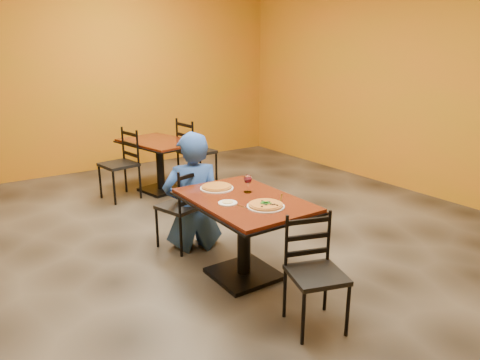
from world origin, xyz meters
TOP-DOWN VIEW (x-y plane):
  - floor at (0.00, 0.00)m, footprint 7.00×8.00m
  - wall_back at (0.00, 4.00)m, footprint 7.00×0.01m
  - wall_right at (3.50, 0.00)m, footprint 0.01×8.00m
  - table_main at (0.00, -0.50)m, footprint 0.83×1.23m
  - table_second at (0.44, 2.27)m, footprint 1.01×1.29m
  - chair_main_near at (0.00, -1.42)m, footprint 0.48×0.48m
  - chair_main_far at (-0.17, 0.40)m, footprint 0.49×0.49m
  - chair_second_left at (-0.17, 2.27)m, footprint 0.50×0.50m
  - chair_second_right at (1.04, 2.27)m, footprint 0.51×0.51m
  - diner at (-0.06, 0.34)m, footprint 0.70×0.57m
  - plate_main at (0.02, -0.78)m, footprint 0.31×0.31m
  - pizza_main at (0.02, -0.78)m, footprint 0.28×0.28m
  - plate_far at (-0.06, -0.13)m, footprint 0.31×0.31m
  - pizza_far at (-0.06, -0.13)m, footprint 0.28×0.28m
  - side_plate at (-0.19, -0.54)m, footprint 0.16×0.16m
  - dip at (-0.19, -0.54)m, footprint 0.09×0.09m
  - wine_glass at (0.12, -0.38)m, footprint 0.08×0.08m
  - fork at (-0.13, -0.71)m, footprint 0.07×0.19m
  - knife at (0.27, -0.68)m, footprint 0.15×0.16m

SIDE VIEW (x-z plane):
  - floor at x=0.00m, z-range -0.01..0.01m
  - chair_main_near at x=0.00m, z-range 0.00..0.84m
  - chair_main_far at x=-0.17m, z-range 0.00..0.87m
  - chair_second_left at x=-0.17m, z-range 0.00..0.96m
  - chair_second_right at x=1.04m, z-range 0.00..1.02m
  - table_second at x=0.44m, z-range 0.18..0.93m
  - table_main at x=0.00m, z-range 0.18..0.93m
  - diner at x=-0.06m, z-range 0.00..1.22m
  - fork at x=-0.13m, z-range 0.75..0.75m
  - knife at x=0.27m, z-range 0.75..0.75m
  - plate_main at x=0.02m, z-range 0.75..0.76m
  - plate_far at x=-0.06m, z-range 0.75..0.76m
  - side_plate at x=-0.19m, z-range 0.75..0.76m
  - dip at x=-0.19m, z-range 0.76..0.77m
  - pizza_main at x=0.02m, z-range 0.76..0.78m
  - pizza_far at x=-0.06m, z-range 0.76..0.78m
  - wine_glass at x=0.12m, z-range 0.75..0.93m
  - wall_back at x=0.00m, z-range 0.00..3.00m
  - wall_right at x=3.50m, z-range 0.00..3.00m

